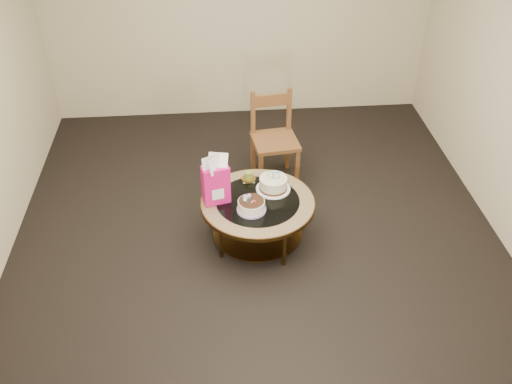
{
  "coord_description": "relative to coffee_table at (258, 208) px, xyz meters",
  "views": [
    {
      "loc": [
        -0.36,
        -3.97,
        3.51
      ],
      "look_at": [
        -0.01,
        0.02,
        0.54
      ],
      "focal_mm": 40.0,
      "sensor_mm": 36.0,
      "label": 1
    }
  ],
  "objects": [
    {
      "name": "room_walls",
      "position": [
        -0.0,
        0.0,
        1.16
      ],
      "size": [
        4.52,
        5.02,
        2.61
      ],
      "color": "#C2B392",
      "rests_on": "ground"
    },
    {
      "name": "decorated_cake",
      "position": [
        -0.07,
        -0.14,
        0.13
      ],
      "size": [
        0.25,
        0.25,
        0.15
      ],
      "rotation": [
        0.0,
        0.0,
        0.05
      ],
      "color": "#A28BC5",
      "rests_on": "coffee_table"
    },
    {
      "name": "pillar_candle",
      "position": [
        -0.06,
        0.32,
        0.11
      ],
      "size": [
        0.13,
        0.13,
        0.1
      ],
      "rotation": [
        0.0,
        0.0,
        0.0
      ],
      "color": "#F1E263",
      "rests_on": "coffee_table"
    },
    {
      "name": "gift_bag",
      "position": [
        -0.36,
        0.03,
        0.31
      ],
      "size": [
        0.25,
        0.21,
        0.46
      ],
      "rotation": [
        0.0,
        0.0,
        0.22
      ],
      "color": "#E21577",
      "rests_on": "coffee_table"
    },
    {
      "name": "ground",
      "position": [
        -0.0,
        0.0,
        -0.38
      ],
      "size": [
        5.0,
        5.0,
        0.0
      ],
      "primitive_type": "plane",
      "color": "black",
      "rests_on": "ground"
    },
    {
      "name": "dining_chair",
      "position": [
        0.26,
        0.99,
        0.11
      ],
      "size": [
        0.49,
        0.49,
        0.96
      ],
      "rotation": [
        0.0,
        0.0,
        0.13
      ],
      "color": "brown",
      "rests_on": "ground"
    },
    {
      "name": "cream_cake",
      "position": [
        0.15,
        0.15,
        0.14
      ],
      "size": [
        0.31,
        0.31,
        0.2
      ],
      "rotation": [
        0.0,
        0.0,
        -0.25
      ],
      "color": "white",
      "rests_on": "coffee_table"
    },
    {
      "name": "coffee_table",
      "position": [
        0.0,
        0.0,
        0.0
      ],
      "size": [
        1.02,
        1.02,
        0.46
      ],
      "color": "#513617",
      "rests_on": "ground"
    }
  ]
}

